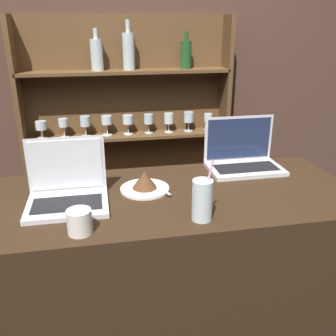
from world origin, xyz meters
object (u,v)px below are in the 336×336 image
object	(u,v)px
laptop_far	(243,157)
laptop_near	(67,190)
water_glass	(202,200)
coffee_cup	(80,222)
cake_plate	(144,183)

from	to	relation	value
laptop_far	laptop_near	bearing A→B (deg)	-164.29
laptop_far	water_glass	bearing A→B (deg)	-125.99
coffee_cup	water_glass	bearing A→B (deg)	1.77
water_glass	cake_plate	bearing A→B (deg)	120.55
laptop_near	cake_plate	bearing A→B (deg)	10.83
water_glass	coffee_cup	xyz separation A→B (m)	(-0.41, -0.01, -0.03)
cake_plate	laptop_near	bearing A→B (deg)	-169.17
cake_plate	laptop_far	bearing A→B (deg)	18.60
laptop_far	water_glass	xyz separation A→B (m)	(-0.32, -0.44, 0.02)
water_glass	coffee_cup	size ratio (longest dim) A/B	2.65
laptop_far	coffee_cup	world-z (taller)	laptop_far
laptop_far	water_glass	size ratio (longest dim) A/B	1.55
cake_plate	water_glass	xyz separation A→B (m)	(0.16, -0.28, 0.04)
water_glass	laptop_near	bearing A→B (deg)	154.39
cake_plate	coffee_cup	bearing A→B (deg)	-130.33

